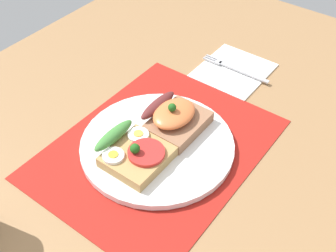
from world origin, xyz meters
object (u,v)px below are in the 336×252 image
Objects in this scene: sandwich_salmon at (175,118)px; fork at (233,68)px; plate at (157,145)px; sandwich_egg_tomato at (134,152)px; napkin at (234,70)px.

sandwich_salmon is 21.87cm from fork.
sandwich_egg_tomato is (-4.88, 0.82, 1.95)cm from plate.
plate is at bearing -9.56° from sandwich_egg_tomato.
fork is (31.41, 0.10, -2.05)cm from sandwich_egg_tomato.
sandwich_egg_tomato is 31.56cm from napkin.
sandwich_salmon is (9.72, -0.95, 0.60)cm from sandwich_egg_tomato.
sandwich_salmon is at bearing -177.25° from fork.
sandwich_egg_tomato is 0.71× the size of napkin.
fork is (26.52, 0.92, -0.10)cm from plate.
sandwich_egg_tomato reaches higher than fork.
sandwich_egg_tomato is 0.69× the size of fork.
sandwich_salmon is at bearing -177.50° from napkin.
sandwich_egg_tomato is at bearing -179.83° from fork.
plate is at bearing -178.02° from fork.
sandwich_egg_tomato is at bearing -179.99° from napkin.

